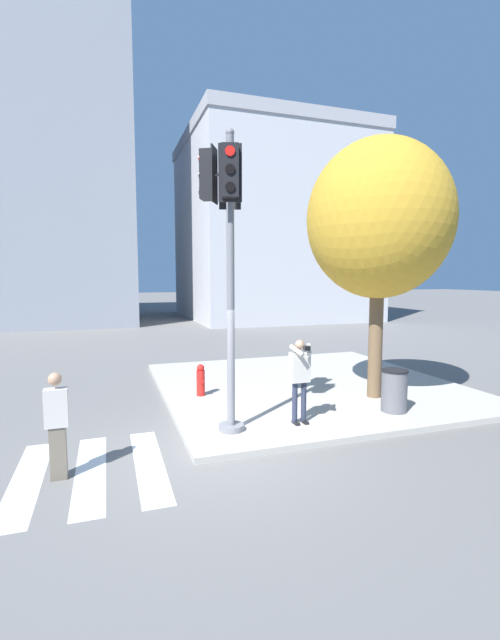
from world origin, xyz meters
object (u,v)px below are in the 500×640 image
Objects in this scene: traffic_signal_pole at (226,230)px; street_tree at (379,220)px; person_photographer at (300,373)px; fire_hydrant at (201,380)px; pedestrian_distant at (57,423)px; trash_bin at (394,390)px.

street_tree is (4.14, 1.10, 0.49)m from traffic_signal_pole.
fire_hydrant is at bearing 119.36° from person_photographer.
street_tree is (7.08, 1.98, 3.59)m from pedestrian_distant.
street_tree is 6.64× the size of trash_bin.
fire_hydrant is (2.97, 3.46, -0.37)m from pedestrian_distant.
traffic_signal_pole is 5.13m from trash_bin.
trash_bin is (3.85, -0.05, -3.39)m from traffic_signal_pole.
pedestrian_distant is at bearing -173.08° from trash_bin.
trash_bin is (-0.28, -1.16, -3.88)m from street_tree.
person_photographer is 3.11m from fire_hydrant.
fire_hydrant is at bearing 49.29° from pedestrian_distant.
pedestrian_distant is (-4.47, -0.80, -0.27)m from person_photographer.
street_tree is 5.89m from fire_hydrant.
street_tree is at bearing -19.75° from fire_hydrant.
traffic_signal_pole is at bearing -90.61° from fire_hydrant.
person_photographer is at bearing -2.96° from traffic_signal_pole.
street_tree is 7.81× the size of fire_hydrant.
street_tree is at bearing 15.63° from pedestrian_distant.
traffic_signal_pole is 4.37m from pedestrian_distant.
traffic_signal_pole is 6.02× the size of trash_bin.
street_tree reaches higher than trash_bin.
traffic_signal_pole is 4.31m from street_tree.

